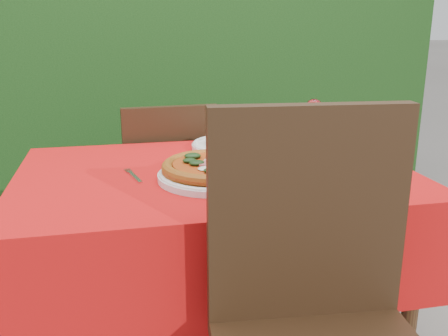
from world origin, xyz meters
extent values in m
cube|color=black|center=(0.00, 1.55, 0.80)|extent=(3.20, 0.55, 1.60)
cube|color=#412C15|center=(0.00, 0.00, 0.72)|extent=(1.20, 0.80, 0.04)
cylinder|color=#412C15|center=(0.54, -0.34, 0.35)|extent=(0.05, 0.05, 0.70)
cylinder|color=#412C15|center=(-0.54, 0.34, 0.35)|extent=(0.05, 0.05, 0.70)
cylinder|color=#412C15|center=(0.54, 0.34, 0.35)|extent=(0.05, 0.05, 0.70)
cube|color=red|center=(0.00, 0.00, 0.59)|extent=(1.26, 0.86, 0.32)
cube|color=black|center=(0.12, -0.51, 0.78)|extent=(0.47, 0.09, 0.51)
cube|color=black|center=(-0.10, 0.67, 0.43)|extent=(0.42, 0.42, 0.04)
cube|color=black|center=(-0.09, 0.49, 0.66)|extent=(0.40, 0.06, 0.44)
cylinder|color=black|center=(0.06, 0.85, 0.20)|extent=(0.03, 0.03, 0.41)
cylinder|color=black|center=(-0.28, 0.83, 0.20)|extent=(0.03, 0.03, 0.41)
cylinder|color=black|center=(0.08, 0.51, 0.20)|extent=(0.03, 0.03, 0.41)
cylinder|color=black|center=(-0.26, 0.49, 0.20)|extent=(0.03, 0.03, 0.41)
cylinder|color=white|center=(-0.02, -0.10, 0.76)|extent=(0.36, 0.36, 0.02)
cylinder|color=#B66419|center=(-0.02, -0.10, 0.78)|extent=(0.38, 0.38, 0.02)
cylinder|color=maroon|center=(-0.02, -0.10, 0.80)|extent=(0.31, 0.31, 0.01)
cylinder|color=white|center=(0.12, 0.26, 0.76)|extent=(0.30, 0.30, 0.02)
ellipsoid|color=#F3DF98|center=(0.12, 0.26, 0.79)|extent=(0.19, 0.19, 0.08)
cylinder|color=silver|center=(0.49, 0.06, 0.79)|extent=(0.07, 0.07, 0.09)
cylinder|color=#ADD7EA|center=(0.49, 0.06, 0.78)|extent=(0.06, 0.06, 0.06)
cylinder|color=silver|center=(0.43, 0.22, 0.75)|extent=(0.07, 0.07, 0.01)
cylinder|color=silver|center=(0.43, 0.22, 0.80)|extent=(0.01, 0.01, 0.10)
ellipsoid|color=silver|center=(0.43, 0.22, 0.89)|extent=(0.08, 0.08, 0.10)
cube|color=silver|center=(-0.26, -0.03, 0.75)|extent=(0.06, 0.17, 0.00)
camera|label=1|loc=(-0.30, -1.53, 1.21)|focal=40.00mm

